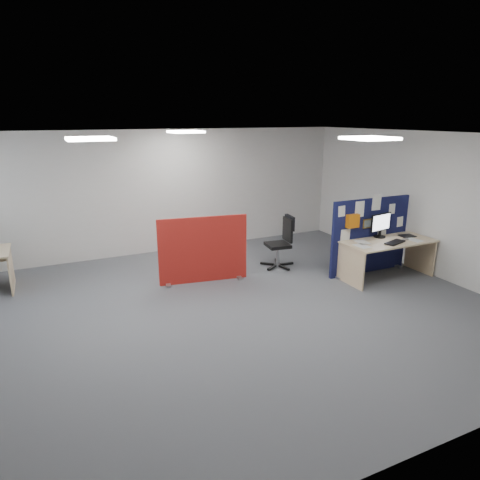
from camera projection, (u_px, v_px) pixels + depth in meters
name	position (u px, v px, depth m)	size (l,w,h in m)	color
floor	(211.00, 313.00, 6.67)	(9.00, 9.00, 0.00)	#54565B
ceiling	(207.00, 136.00, 5.92)	(9.00, 7.00, 0.02)	white
wall_back	(152.00, 193.00, 9.34)	(9.00, 0.02, 2.70)	silver
wall_front	(375.00, 337.00, 3.25)	(9.00, 0.02, 2.70)	silver
wall_right	(430.00, 204.00, 8.12)	(0.02, 7.00, 2.70)	silver
ceiling_lights	(212.00, 136.00, 6.64)	(4.10, 4.10, 0.04)	white
navy_divider	(369.00, 235.00, 8.25)	(1.79, 0.30, 1.54)	black
main_desk	(386.00, 249.00, 8.05)	(1.76, 0.78, 0.73)	#D8B48A
monitor_main	(381.00, 224.00, 8.13)	(0.53, 0.22, 0.46)	black
keyboard	(395.00, 242.00, 7.81)	(0.45, 0.18, 0.03)	black
mouse	(405.00, 239.00, 8.00)	(0.10, 0.06, 0.03)	#97989C
paper_tray	(407.00, 236.00, 8.26)	(0.28, 0.22, 0.01)	black
red_divider	(203.00, 250.00, 7.81)	(1.63, 0.30, 1.23)	maroon
office_chair	(283.00, 239.00, 8.62)	(0.68, 0.68, 1.03)	black
desk_papers	(380.00, 243.00, 7.83)	(1.38, 0.62, 0.00)	white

